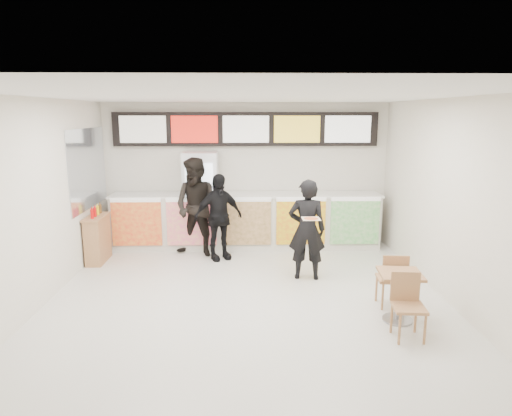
{
  "coord_description": "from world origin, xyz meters",
  "views": [
    {
      "loc": [
        -0.03,
        -6.2,
        2.77
      ],
      "look_at": [
        0.16,
        1.2,
        1.23
      ],
      "focal_mm": 32.0,
      "sensor_mm": 36.0,
      "label": 1
    }
  ],
  "objects_px": {
    "customer_left": "(197,207)",
    "customer_mid": "(218,217)",
    "service_counter": "(246,220)",
    "cafe_table": "(399,287)",
    "condiment_ledge": "(98,238)",
    "customer_main": "(307,230)",
    "drinks_fridge": "(201,200)"
  },
  "relations": [
    {
      "from": "customer_left",
      "to": "customer_mid",
      "type": "height_order",
      "value": "customer_left"
    },
    {
      "from": "service_counter",
      "to": "cafe_table",
      "type": "height_order",
      "value": "service_counter"
    },
    {
      "from": "customer_left",
      "to": "condiment_ledge",
      "type": "relative_size",
      "value": 1.84
    },
    {
      "from": "condiment_ledge",
      "to": "service_counter",
      "type": "bearing_deg",
      "value": 17.66
    },
    {
      "from": "cafe_table",
      "to": "customer_main",
      "type": "bearing_deg",
      "value": 127.12
    },
    {
      "from": "customer_main",
      "to": "cafe_table",
      "type": "distance_m",
      "value": 2.0
    },
    {
      "from": "customer_mid",
      "to": "customer_main",
      "type": "bearing_deg",
      "value": -61.75
    },
    {
      "from": "service_counter",
      "to": "drinks_fridge",
      "type": "bearing_deg",
      "value": 179.01
    },
    {
      "from": "drinks_fridge",
      "to": "customer_main",
      "type": "distance_m",
      "value": 2.73
    },
    {
      "from": "drinks_fridge",
      "to": "customer_mid",
      "type": "xyz_separation_m",
      "value": [
        0.4,
        -0.81,
        -0.17
      ]
    },
    {
      "from": "drinks_fridge",
      "to": "cafe_table",
      "type": "height_order",
      "value": "drinks_fridge"
    },
    {
      "from": "drinks_fridge",
      "to": "cafe_table",
      "type": "bearing_deg",
      "value": -50.19
    },
    {
      "from": "drinks_fridge",
      "to": "customer_left",
      "type": "xyz_separation_m",
      "value": [
        -0.03,
        -0.56,
        -0.03
      ]
    },
    {
      "from": "customer_main",
      "to": "drinks_fridge",
      "type": "bearing_deg",
      "value": -37.92
    },
    {
      "from": "customer_left",
      "to": "cafe_table",
      "type": "height_order",
      "value": "customer_left"
    },
    {
      "from": "service_counter",
      "to": "customer_main",
      "type": "relative_size",
      "value": 3.24
    },
    {
      "from": "service_counter",
      "to": "customer_mid",
      "type": "height_order",
      "value": "customer_mid"
    },
    {
      "from": "service_counter",
      "to": "cafe_table",
      "type": "xyz_separation_m",
      "value": [
        2.05,
        -3.56,
        -0.1
      ]
    },
    {
      "from": "service_counter",
      "to": "condiment_ledge",
      "type": "xyz_separation_m",
      "value": [
        -2.82,
        -0.9,
        -0.12
      ]
    },
    {
      "from": "customer_main",
      "to": "customer_mid",
      "type": "distance_m",
      "value": 1.9
    },
    {
      "from": "cafe_table",
      "to": "service_counter",
      "type": "bearing_deg",
      "value": 125.17
    },
    {
      "from": "drinks_fridge",
      "to": "customer_left",
      "type": "height_order",
      "value": "drinks_fridge"
    },
    {
      "from": "customer_main",
      "to": "customer_mid",
      "type": "bearing_deg",
      "value": -28.69
    },
    {
      "from": "drinks_fridge",
      "to": "cafe_table",
      "type": "xyz_separation_m",
      "value": [
        2.98,
        -3.58,
        -0.52
      ]
    },
    {
      "from": "customer_left",
      "to": "condiment_ledge",
      "type": "distance_m",
      "value": 1.96
    },
    {
      "from": "cafe_table",
      "to": "customer_mid",
      "type": "bearing_deg",
      "value": 138.38
    },
    {
      "from": "drinks_fridge",
      "to": "service_counter",
      "type": "bearing_deg",
      "value": -0.99
    },
    {
      "from": "cafe_table",
      "to": "condiment_ledge",
      "type": "distance_m",
      "value": 5.55
    },
    {
      "from": "customer_mid",
      "to": "cafe_table",
      "type": "relative_size",
      "value": 1.17
    },
    {
      "from": "customer_mid",
      "to": "condiment_ledge",
      "type": "distance_m",
      "value": 2.31
    },
    {
      "from": "customer_main",
      "to": "customer_mid",
      "type": "height_order",
      "value": "customer_main"
    },
    {
      "from": "cafe_table",
      "to": "condiment_ledge",
      "type": "xyz_separation_m",
      "value": [
        -4.87,
        2.66,
        -0.02
      ]
    }
  ]
}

